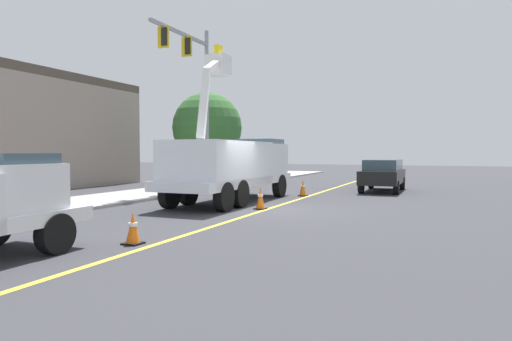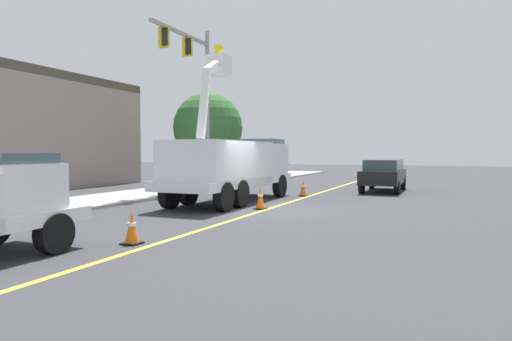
% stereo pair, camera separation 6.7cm
% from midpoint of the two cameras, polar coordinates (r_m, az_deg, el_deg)
% --- Properties ---
extents(ground, '(120.00, 120.00, 0.00)m').
position_cam_midpoint_polar(ground, '(16.52, 1.25, -4.93)').
color(ground, '#38383D').
extents(sidewalk_far_side, '(60.09, 5.66, 0.12)m').
position_cam_midpoint_polar(sidewalk_far_side, '(20.47, -18.64, -3.48)').
color(sidewalk_far_side, '#9E9E99').
rests_on(sidewalk_far_side, ground).
extents(lane_centre_stripe, '(49.98, 1.88, 0.01)m').
position_cam_midpoint_polar(lane_centre_stripe, '(16.52, 1.25, -4.91)').
color(lane_centre_stripe, yellow).
rests_on(lane_centre_stripe, ground).
extents(utility_bucket_truck, '(8.28, 3.24, 6.92)m').
position_cam_midpoint_polar(utility_bucket_truck, '(18.98, -3.16, 0.89)').
color(utility_bucket_truck, white).
rests_on(utility_bucket_truck, ground).
extents(passing_minivan, '(4.86, 2.08, 1.69)m').
position_cam_midpoint_polar(passing_minivan, '(25.03, 15.62, -0.31)').
color(passing_minivan, black).
rests_on(passing_minivan, ground).
extents(traffic_cone_mid_front, '(0.40, 0.40, 0.73)m').
position_cam_midpoint_polar(traffic_cone_mid_front, '(10.68, -15.41, -7.07)').
color(traffic_cone_mid_front, black).
rests_on(traffic_cone_mid_front, ground).
extents(traffic_cone_mid_rear, '(0.40, 0.40, 0.80)m').
position_cam_midpoint_polar(traffic_cone_mid_rear, '(16.56, 0.44, -3.53)').
color(traffic_cone_mid_rear, black).
rests_on(traffic_cone_mid_rear, ground).
extents(traffic_cone_trailing, '(0.40, 0.40, 0.77)m').
position_cam_midpoint_polar(traffic_cone_trailing, '(21.62, 5.83, -2.22)').
color(traffic_cone_trailing, black).
rests_on(traffic_cone_trailing, ground).
extents(traffic_signal_mast, '(5.35, 0.64, 8.86)m').
position_cam_midpoint_polar(traffic_signal_mast, '(24.81, -7.86, 11.33)').
color(traffic_signal_mast, gray).
rests_on(traffic_signal_mast, ground).
extents(street_tree_right, '(4.40, 4.40, 5.86)m').
position_cam_midpoint_polar(street_tree_right, '(29.00, -6.23, 5.41)').
color(street_tree_right, brown).
rests_on(street_tree_right, ground).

